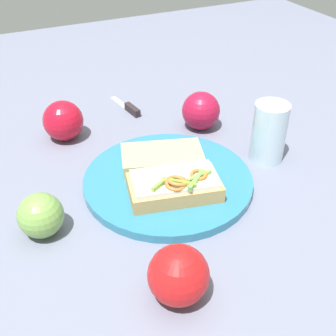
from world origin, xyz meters
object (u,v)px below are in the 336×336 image
(knife, at_px, (129,108))
(drinking_glass, at_px, (269,133))
(sandwich, at_px, (175,185))
(apple_1, at_px, (201,111))
(apple_0, at_px, (63,121))
(plate, at_px, (168,181))
(apple_3, at_px, (178,275))
(bread_slice_side, at_px, (162,157))
(apple_2, at_px, (41,215))

(knife, bearing_deg, drinking_glass, -158.87)
(sandwich, bearing_deg, apple_1, -115.81)
(sandwich, xyz_separation_m, apple_1, (0.20, -0.16, 0.01))
(drinking_glass, bearing_deg, knife, 29.30)
(apple_0, xyz_separation_m, drinking_glass, (-0.24, -0.34, 0.02))
(plate, distance_m, apple_3, 0.25)
(apple_1, bearing_deg, sandwich, 141.55)
(plate, relative_size, apple_1, 3.70)
(drinking_glass, distance_m, knife, 0.35)
(apple_0, bearing_deg, apple_1, -106.46)
(apple_0, relative_size, knife, 0.67)
(plate, xyz_separation_m, sandwich, (-0.05, 0.01, 0.03))
(apple_0, height_order, knife, apple_0)
(bread_slice_side, bearing_deg, drinking_glass, -177.43)
(plate, distance_m, apple_2, 0.23)
(apple_2, bearing_deg, drinking_glass, -86.84)
(drinking_glass, bearing_deg, apple_3, 126.46)
(bread_slice_side, xyz_separation_m, apple_0, (0.19, 0.14, 0.01))
(apple_1, height_order, apple_3, same)
(sandwich, distance_m, apple_3, 0.20)
(bread_slice_side, height_order, knife, bread_slice_side)
(apple_0, xyz_separation_m, knife, (0.06, -0.17, -0.03))
(plate, relative_size, knife, 2.43)
(apple_0, bearing_deg, plate, -151.98)
(bread_slice_side, bearing_deg, apple_3, 86.88)
(sandwich, bearing_deg, knife, -85.68)
(sandwich, xyz_separation_m, bread_slice_side, (0.10, -0.02, -0.01))
(plate, distance_m, apple_0, 0.27)
(plate, height_order, apple_1, apple_1)
(apple_0, bearing_deg, drinking_glass, -125.98)
(apple_0, distance_m, drinking_glass, 0.42)
(sandwich, distance_m, drinking_glass, 0.22)
(apple_0, height_order, apple_3, apple_0)
(apple_1, xyz_separation_m, apple_2, (-0.19, 0.38, -0.01))
(drinking_glass, bearing_deg, apple_0, 54.02)
(plate, bearing_deg, bread_slice_side, -12.65)
(apple_1, distance_m, drinking_glass, 0.17)
(sandwich, xyz_separation_m, apple_2, (0.02, 0.22, 0.00))
(apple_0, relative_size, drinking_glass, 0.71)
(sandwich, relative_size, bread_slice_side, 1.12)
(drinking_glass, xyz_separation_m, knife, (0.30, 0.17, -0.05))
(apple_1, xyz_separation_m, apple_3, (-0.39, 0.25, -0.00))
(plate, distance_m, apple_1, 0.22)
(plate, bearing_deg, apple_3, 157.76)
(apple_2, xyz_separation_m, knife, (0.33, -0.27, -0.03))
(apple_0, relative_size, apple_1, 1.02)
(plate, height_order, knife, knife)
(apple_3, height_order, knife, apple_3)
(bread_slice_side, bearing_deg, knife, -79.23)
(bread_slice_side, bearing_deg, plate, 94.91)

